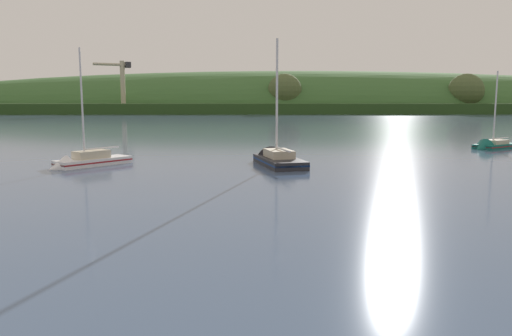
# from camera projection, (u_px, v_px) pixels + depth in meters

# --- Properties ---
(far_shoreline_hill) EXTENTS (584.81, 156.15, 40.34)m
(far_shoreline_hill) POSITION_uv_depth(u_px,v_px,m) (298.00, 110.00, 253.30)
(far_shoreline_hill) COLOR #27431B
(far_shoreline_hill) RESTS_ON ground
(dockside_crane) EXTENTS (14.85, 7.86, 21.91)m
(dockside_crane) POSITION_uv_depth(u_px,v_px,m) (122.00, 88.00, 207.94)
(dockside_crane) COLOR #4C4C51
(dockside_crane) RESTS_ON ground
(sailboat_near_mooring) EXTENTS (7.54, 7.33, 12.17)m
(sailboat_near_mooring) POSITION_uv_depth(u_px,v_px,m) (85.00, 164.00, 46.93)
(sailboat_near_mooring) COLOR white
(sailboat_near_mooring) RESTS_ON ground
(sailboat_midwater_white) EXTENTS (4.40, 9.33, 13.56)m
(sailboat_midwater_white) POSITION_uv_depth(u_px,v_px,m) (276.00, 162.00, 48.52)
(sailboat_midwater_white) COLOR #232328
(sailboat_midwater_white) RESTS_ON ground
(sailboat_far_left) EXTENTS (7.80, 5.73, 11.16)m
(sailboat_far_left) POSITION_uv_depth(u_px,v_px,m) (492.00, 148.00, 63.42)
(sailboat_far_left) COLOR #0F564C
(sailboat_far_left) RESTS_ON ground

